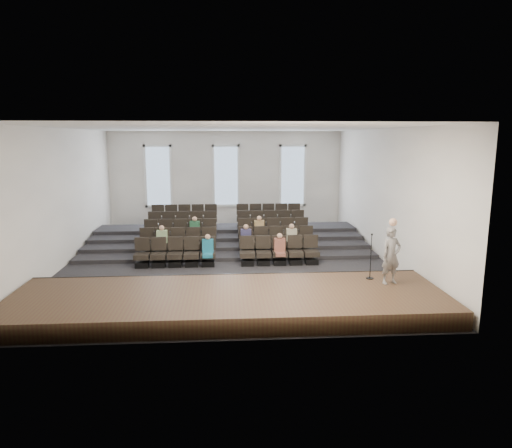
{
  "coord_description": "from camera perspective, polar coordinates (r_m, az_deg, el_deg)",
  "views": [
    {
      "loc": [
        -0.08,
        -16.93,
        4.65
      ],
      "look_at": [
        1.12,
        0.5,
        1.34
      ],
      "focal_mm": 32.0,
      "sensor_mm": 36.0,
      "label": 1
    }
  ],
  "objects": [
    {
      "name": "ground",
      "position": [
        17.56,
        -3.55,
        -4.66
      ],
      "size": [
        14.0,
        14.0,
        0.0
      ],
      "primitive_type": "plane",
      "color": "black",
      "rests_on": "ground"
    },
    {
      "name": "ceiling",
      "position": [
        16.94,
        -3.75,
        11.91
      ],
      "size": [
        12.0,
        14.0,
        0.02
      ],
      "primitive_type": "cube",
      "color": "white",
      "rests_on": "ground"
    },
    {
      "name": "wall_back",
      "position": [
        24.05,
        -3.76,
        5.56
      ],
      "size": [
        12.0,
        0.04,
        5.0
      ],
      "primitive_type": "cube",
      "color": "white",
      "rests_on": "ground"
    },
    {
      "name": "wall_front",
      "position": [
        10.15,
        -3.4,
        -1.53
      ],
      "size": [
        12.0,
        0.04,
        5.0
      ],
      "primitive_type": "cube",
      "color": "white",
      "rests_on": "ground"
    },
    {
      "name": "wall_left",
      "position": [
        18.07,
        -23.13,
        3.02
      ],
      "size": [
        0.04,
        14.0,
        5.0
      ],
      "primitive_type": "cube",
      "color": "white",
      "rests_on": "ground"
    },
    {
      "name": "wall_right",
      "position": [
        18.13,
        15.78,
        3.5
      ],
      "size": [
        0.04,
        14.0,
        5.0
      ],
      "primitive_type": "cube",
      "color": "white",
      "rests_on": "ground"
    },
    {
      "name": "stage",
      "position": [
        12.63,
        -3.38,
        -9.7
      ],
      "size": [
        11.8,
        3.6,
        0.5
      ],
      "primitive_type": "cube",
      "color": "#3C2D1A",
      "rests_on": "ground"
    },
    {
      "name": "stage_lip",
      "position": [
        14.3,
        -3.46,
        -7.22
      ],
      "size": [
        11.8,
        0.06,
        0.52
      ],
      "primitive_type": "cube",
      "color": "black",
      "rests_on": "ground"
    },
    {
      "name": "risers",
      "position": [
        20.59,
        -3.63,
        -1.8
      ],
      "size": [
        11.8,
        4.8,
        0.6
      ],
      "color": "black",
      "rests_on": "ground"
    },
    {
      "name": "seating_rows",
      "position": [
        18.9,
        -3.61,
        -1.43
      ],
      "size": [
        6.8,
        4.7,
        1.67
      ],
      "color": "black",
      "rests_on": "ground"
    },
    {
      "name": "windows",
      "position": [
        23.97,
        -3.76,
        6.03
      ],
      "size": [
        8.44,
        0.1,
        3.24
      ],
      "color": "white",
      "rests_on": "wall_back"
    },
    {
      "name": "audience",
      "position": [
        17.8,
        -2.71,
        -1.68
      ],
      "size": [
        5.45,
        2.64,
        1.1
      ],
      "color": "#196781",
      "rests_on": "seating_rows"
    },
    {
      "name": "speaker",
      "position": [
        13.66,
        16.54,
        -3.8
      ],
      "size": [
        0.69,
        0.54,
        1.66
      ],
      "primitive_type": "imported",
      "rotation": [
        0.0,
        0.0,
        0.27
      ],
      "color": "slate",
      "rests_on": "stage"
    },
    {
      "name": "mic_stand",
      "position": [
        14.07,
        14.11,
        -5.03
      ],
      "size": [
        0.23,
        0.23,
        1.38
      ],
      "color": "black",
      "rests_on": "stage"
    }
  ]
}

